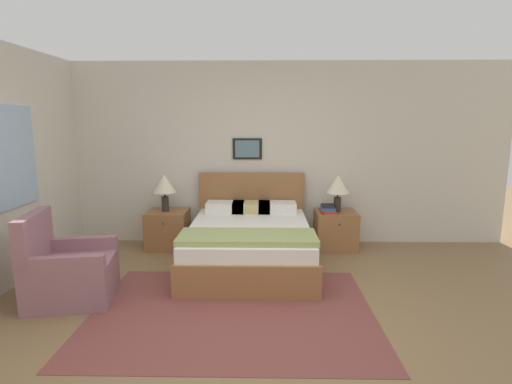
# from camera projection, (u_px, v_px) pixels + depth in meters

# --- Properties ---
(ground_plane) EXTENTS (16.00, 16.00, 0.00)m
(ground_plane) POSITION_uv_depth(u_px,v_px,m) (239.00, 339.00, 3.30)
(ground_plane) COLOR olive
(wall_back) EXTENTS (7.42, 0.09, 2.60)m
(wall_back) POSITION_uv_depth(u_px,v_px,m) (250.00, 154.00, 5.77)
(wall_back) COLOR beige
(wall_back) RESTS_ON ground_plane
(wall_left) EXTENTS (0.08, 5.11, 2.60)m
(wall_left) POSITION_uv_depth(u_px,v_px,m) (17.00, 164.00, 4.43)
(wall_left) COLOR beige
(wall_left) RESTS_ON ground_plane
(area_rug_main) EXTENTS (2.65, 1.97, 0.01)m
(area_rug_main) POSITION_uv_depth(u_px,v_px,m) (233.00, 311.00, 3.78)
(area_rug_main) COLOR brown
(area_rug_main) RESTS_ON ground_plane
(bed) EXTENTS (1.51, 1.95, 1.04)m
(bed) POSITION_uv_depth(u_px,v_px,m) (250.00, 242.00, 4.94)
(bed) COLOR #936038
(bed) RESTS_ON ground_plane
(armchair) EXTENTS (0.88, 0.83, 0.90)m
(armchair) POSITION_uv_depth(u_px,v_px,m) (67.00, 272.00, 3.97)
(armchair) COLOR #8E606B
(armchair) RESTS_ON ground_plane
(nightstand_near_window) EXTENTS (0.56, 0.54, 0.53)m
(nightstand_near_window) POSITION_uv_depth(u_px,v_px,m) (168.00, 229.00, 5.65)
(nightstand_near_window) COLOR #936038
(nightstand_near_window) RESTS_ON ground_plane
(nightstand_by_door) EXTENTS (0.56, 0.54, 0.53)m
(nightstand_by_door) POSITION_uv_depth(u_px,v_px,m) (335.00, 230.00, 5.60)
(nightstand_by_door) COLOR #936038
(nightstand_by_door) RESTS_ON ground_plane
(table_lamp_near_window) EXTENTS (0.31, 0.31, 0.52)m
(table_lamp_near_window) POSITION_uv_depth(u_px,v_px,m) (164.00, 185.00, 5.52)
(table_lamp_near_window) COLOR #2D2823
(table_lamp_near_window) RESTS_ON nightstand_near_window
(table_lamp_by_door) EXTENTS (0.31, 0.31, 0.52)m
(table_lamp_by_door) POSITION_uv_depth(u_px,v_px,m) (338.00, 186.00, 5.47)
(table_lamp_by_door) COLOR #2D2823
(table_lamp_by_door) RESTS_ON nightstand_by_door
(book_thick_bottom) EXTENTS (0.21, 0.29, 0.03)m
(book_thick_bottom) POSITION_uv_depth(u_px,v_px,m) (328.00, 211.00, 5.50)
(book_thick_bottom) COLOR #B7332D
(book_thick_bottom) RESTS_ON nightstand_by_door
(book_hardcover_middle) EXTENTS (0.21, 0.25, 0.04)m
(book_hardcover_middle) POSITION_uv_depth(u_px,v_px,m) (328.00, 208.00, 5.50)
(book_hardcover_middle) COLOR #335693
(book_hardcover_middle) RESTS_ON book_thick_bottom
(book_novel_upper) EXTENTS (0.18, 0.23, 0.03)m
(book_novel_upper) POSITION_uv_depth(u_px,v_px,m) (328.00, 206.00, 5.49)
(book_novel_upper) COLOR #232328
(book_novel_upper) RESTS_ON book_hardcover_middle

